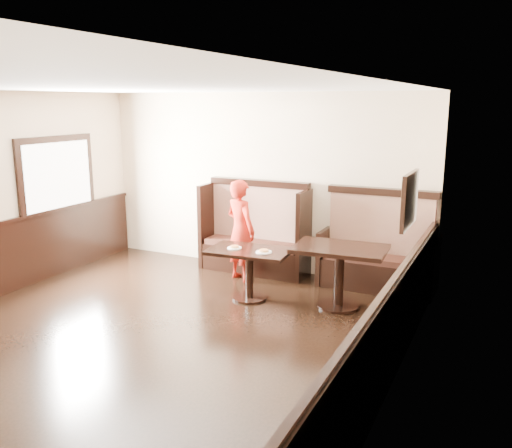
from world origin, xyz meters
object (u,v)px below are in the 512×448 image
Objects in this scene: table_main at (249,261)px; table_neighbor at (340,262)px; booth_neighbor at (377,256)px; child at (241,230)px; booth_main at (256,238)px.

table_main is 1.22m from table_neighbor.
table_main is 0.94× the size of table_neighbor.
booth_neighbor is 1.07× the size of child.
booth_main and booth_neighbor have the same top height.
child is at bearing -90.45° from booth_main.
child is (-1.95, -0.51, 0.29)m from booth_neighbor.
booth_main is at bearing -66.88° from child.
booth_neighbor is 1.01m from table_neighbor.
table_neighbor is (1.19, 0.23, 0.08)m from table_main.
table_neighbor is (-0.27, -0.97, 0.13)m from booth_neighbor.
table_main is at bearing -68.02° from booth_main.
child is at bearing 161.00° from table_neighbor.
booth_main is at bearing 107.29° from table_main.
booth_neighbor reaches higher than table_main.
table_neighbor is at bearing -171.72° from child.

